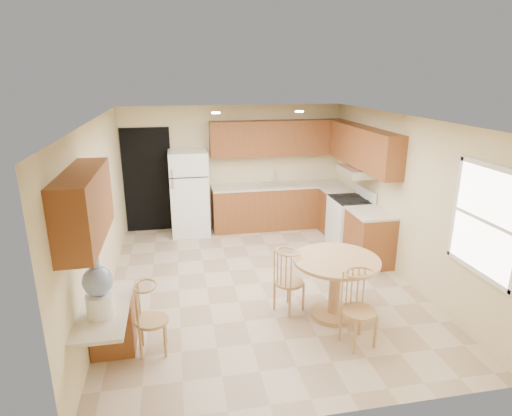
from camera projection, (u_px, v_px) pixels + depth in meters
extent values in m
plane|color=tan|center=(260.00, 283.00, 6.60)|extent=(5.50, 5.50, 0.00)
cube|color=white|center=(261.00, 119.00, 5.85)|extent=(4.50, 5.50, 0.02)
cube|color=beige|center=(234.00, 167.00, 8.81)|extent=(4.50, 0.02, 2.50)
cube|color=beige|center=(324.00, 299.00, 3.65)|extent=(4.50, 0.02, 2.50)
cube|color=beige|center=(99.00, 215.00, 5.83)|extent=(0.02, 5.50, 2.50)
cube|color=beige|center=(403.00, 198.00, 6.63)|extent=(0.02, 5.50, 2.50)
cube|color=black|center=(148.00, 181.00, 8.54)|extent=(0.90, 0.02, 2.10)
cube|color=brown|center=(278.00, 207.00, 8.93)|extent=(2.75, 0.60, 0.87)
cube|color=beige|center=(279.00, 186.00, 8.79)|extent=(2.75, 0.63, 0.04)
cube|color=brown|center=(337.00, 212.00, 8.56)|extent=(0.60, 0.59, 0.87)
cube|color=beige|center=(339.00, 190.00, 8.42)|extent=(0.63, 0.59, 0.04)
cube|color=brown|center=(369.00, 239.00, 7.20)|extent=(0.60, 0.80, 0.87)
cube|color=beige|center=(371.00, 213.00, 7.06)|extent=(0.63, 0.80, 0.04)
cube|color=brown|center=(278.00, 138.00, 8.63)|extent=(2.75, 0.33, 0.70)
cube|color=brown|center=(363.00, 147.00, 7.56)|extent=(0.33, 2.42, 0.70)
cube|color=brown|center=(84.00, 206.00, 4.18)|extent=(0.33, 1.40, 0.70)
cube|color=silver|center=(278.00, 185.00, 8.78)|extent=(0.78, 0.44, 0.01)
cube|color=silver|center=(357.00, 171.00, 7.64)|extent=(0.50, 0.76, 0.14)
cube|color=brown|center=(113.00, 323.00, 4.90)|extent=(0.48, 0.42, 0.72)
cube|color=beige|center=(104.00, 310.00, 4.43)|extent=(0.50, 1.20, 0.04)
cube|color=white|center=(487.00, 221.00, 4.82)|extent=(0.05, 1.00, 1.20)
cube|color=white|center=(495.00, 167.00, 4.63)|extent=(0.05, 1.10, 0.06)
cube|color=white|center=(477.00, 271.00, 5.00)|extent=(0.05, 1.10, 0.06)
cube|color=white|center=(456.00, 207.00, 5.31)|extent=(0.05, 0.06, 1.28)
cylinder|color=white|center=(216.00, 113.00, 6.89)|extent=(0.14, 0.14, 0.02)
cylinder|color=white|center=(299.00, 111.00, 7.14)|extent=(0.14, 0.14, 0.02)
cube|color=white|center=(189.00, 193.00, 8.43)|extent=(0.74, 0.69, 1.68)
cube|color=black|center=(189.00, 178.00, 7.98)|extent=(0.72, 0.01, 0.02)
cube|color=silver|center=(173.00, 184.00, 7.95)|extent=(0.03, 0.03, 0.18)
cube|color=silver|center=(172.00, 173.00, 7.89)|extent=(0.03, 0.03, 0.14)
cube|color=white|center=(349.00, 223.00, 7.92)|extent=(0.65, 0.76, 0.90)
cube|color=black|center=(351.00, 199.00, 7.78)|extent=(0.64, 0.75, 0.02)
cube|color=white|center=(366.00, 193.00, 7.80)|extent=(0.06, 0.76, 0.18)
cylinder|color=tan|center=(333.00, 313.00, 5.70)|extent=(0.60, 0.60, 0.06)
cylinder|color=tan|center=(335.00, 288.00, 5.59)|extent=(0.15, 0.15, 0.74)
cylinder|color=tan|center=(336.00, 260.00, 5.47)|extent=(1.12, 1.12, 0.04)
cylinder|color=tan|center=(289.00, 282.00, 5.73)|extent=(0.39, 0.39, 0.04)
cylinder|color=tan|center=(276.00, 292.00, 5.89)|extent=(0.03, 0.03, 0.42)
cylinder|color=tan|center=(296.00, 290.00, 5.94)|extent=(0.03, 0.03, 0.42)
cylinder|color=tan|center=(281.00, 302.00, 5.63)|extent=(0.03, 0.03, 0.42)
cylinder|color=tan|center=(302.00, 300.00, 5.68)|extent=(0.03, 0.03, 0.42)
cylinder|color=tan|center=(359.00, 312.00, 4.98)|extent=(0.40, 0.40, 0.04)
cylinder|color=tan|center=(342.00, 323.00, 5.16)|extent=(0.03, 0.03, 0.43)
cylinder|color=tan|center=(364.00, 320.00, 5.21)|extent=(0.03, 0.03, 0.43)
cylinder|color=tan|center=(351.00, 336.00, 4.89)|extent=(0.03, 0.03, 0.43)
cylinder|color=tan|center=(375.00, 334.00, 4.94)|extent=(0.03, 0.03, 0.43)
cylinder|color=tan|center=(152.00, 321.00, 4.86)|extent=(0.37, 0.37, 0.04)
cylinder|color=tan|center=(142.00, 331.00, 5.02)|extent=(0.03, 0.03, 0.40)
cylinder|color=tan|center=(165.00, 328.00, 5.07)|extent=(0.03, 0.03, 0.40)
cylinder|color=tan|center=(141.00, 344.00, 4.77)|extent=(0.03, 0.03, 0.40)
cylinder|color=tan|center=(165.00, 341.00, 4.82)|extent=(0.03, 0.03, 0.40)
cylinder|color=white|center=(101.00, 305.00, 4.26)|extent=(0.27, 0.27, 0.23)
sphere|color=#7D93C1|center=(98.00, 281.00, 4.18)|extent=(0.30, 0.30, 0.30)
cylinder|color=#7D93C1|center=(95.00, 263.00, 4.12)|extent=(0.07, 0.07, 0.08)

